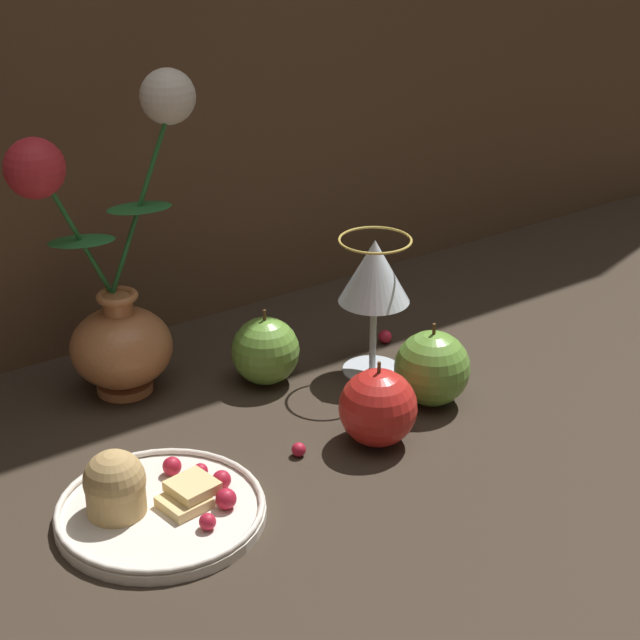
% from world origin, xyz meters
% --- Properties ---
extents(ground_plane, '(2.40, 2.40, 0.00)m').
position_xyz_m(ground_plane, '(0.00, 0.00, 0.00)').
color(ground_plane, '#33281E').
rests_on(ground_plane, ground).
extents(vase, '(0.21, 0.11, 0.35)m').
position_xyz_m(vase, '(-0.15, 0.15, 0.12)').
color(vase, '#B77042').
rests_on(vase, ground_plane).
extents(plate_with_pastries, '(0.19, 0.19, 0.07)m').
position_xyz_m(plate_with_pastries, '(-0.24, -0.08, 0.02)').
color(plate_with_pastries, silver).
rests_on(plate_with_pastries, ground_plane).
extents(wine_glass, '(0.08, 0.08, 0.16)m').
position_xyz_m(wine_glass, '(0.10, 0.03, 0.12)').
color(wine_glass, silver).
rests_on(wine_glass, ground_plane).
extents(apple_beside_vase, '(0.08, 0.08, 0.09)m').
position_xyz_m(apple_beside_vase, '(-0.01, 0.08, 0.04)').
color(apple_beside_vase, '#669938').
rests_on(apple_beside_vase, ground_plane).
extents(apple_near_glass, '(0.08, 0.08, 0.09)m').
position_xyz_m(apple_near_glass, '(0.01, -0.10, 0.04)').
color(apple_near_glass, red).
rests_on(apple_near_glass, ground_plane).
extents(apple_at_table_edge, '(0.08, 0.08, 0.10)m').
position_xyz_m(apple_at_table_edge, '(0.11, -0.07, 0.04)').
color(apple_at_table_edge, '#669938').
rests_on(apple_at_table_edge, ground_plane).
extents(berry_near_plate, '(0.02, 0.02, 0.02)m').
position_xyz_m(berry_near_plate, '(0.16, 0.08, 0.01)').
color(berry_near_plate, '#AD192D').
rests_on(berry_near_plate, ground_plane).
extents(berry_front_center, '(0.01, 0.01, 0.01)m').
position_xyz_m(berry_front_center, '(-0.07, -0.07, 0.01)').
color(berry_front_center, '#AD192D').
rests_on(berry_front_center, ground_plane).
extents(berry_by_glass_stem, '(0.02, 0.02, 0.02)m').
position_xyz_m(berry_by_glass_stem, '(0.18, 0.02, 0.01)').
color(berry_by_glass_stem, '#AD192D').
rests_on(berry_by_glass_stem, ground_plane).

